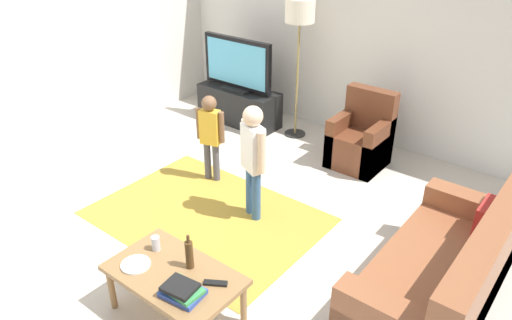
% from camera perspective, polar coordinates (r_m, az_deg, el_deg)
% --- Properties ---
extents(ground, '(7.80, 7.80, 0.00)m').
position_cam_1_polar(ground, '(4.55, -4.77, -10.07)').
color(ground, beige).
extents(wall_back, '(6.00, 0.12, 2.70)m').
position_cam_1_polar(wall_back, '(6.26, 14.18, 13.96)').
color(wall_back, silver).
rests_on(wall_back, ground).
extents(wall_left, '(0.12, 6.00, 2.70)m').
position_cam_1_polar(wall_left, '(6.23, -26.53, 11.82)').
color(wall_left, silver).
rests_on(wall_left, ground).
extents(area_rug, '(2.20, 1.60, 0.01)m').
position_cam_1_polar(area_rug, '(4.94, -5.81, -6.56)').
color(area_rug, '#B28C33').
rests_on(area_rug, ground).
extents(tv_stand, '(1.20, 0.44, 0.50)m').
position_cam_1_polar(tv_stand, '(6.88, -2.01, 6.36)').
color(tv_stand, black).
rests_on(tv_stand, ground).
extents(tv, '(1.10, 0.28, 0.71)m').
position_cam_1_polar(tv, '(6.66, -2.21, 11.13)').
color(tv, black).
rests_on(tv, tv_stand).
extents(couch, '(0.80, 1.80, 0.86)m').
position_cam_1_polar(couch, '(4.03, 21.43, -12.94)').
color(couch, brown).
rests_on(couch, ground).
extents(armchair, '(0.60, 0.60, 0.90)m').
position_cam_1_polar(armchair, '(5.87, 12.28, 2.22)').
color(armchair, brown).
rests_on(armchair, ground).
extents(floor_lamp, '(0.36, 0.36, 1.78)m').
position_cam_1_polar(floor_lamp, '(6.12, 5.16, 16.23)').
color(floor_lamp, '#262626').
rests_on(floor_lamp, ground).
extents(child_near_tv, '(0.33, 0.17, 1.00)m').
position_cam_1_polar(child_near_tv, '(5.29, -5.38, 3.44)').
color(child_near_tv, '#4C4C59').
rests_on(child_near_tv, ground).
extents(child_center, '(0.37, 0.23, 1.18)m').
position_cam_1_polar(child_center, '(4.57, -0.36, 0.85)').
color(child_center, '#33598C').
rests_on(child_center, ground).
extents(coffee_table, '(1.00, 0.60, 0.42)m').
position_cam_1_polar(coffee_table, '(3.71, -9.58, -13.49)').
color(coffee_table, olive).
rests_on(coffee_table, ground).
extents(book_stack, '(0.30, 0.24, 0.09)m').
position_cam_1_polar(book_stack, '(3.47, -8.67, -14.92)').
color(book_stack, '#334CA5').
rests_on(book_stack, coffee_table).
extents(bottle, '(0.06, 0.06, 0.29)m').
position_cam_1_polar(bottle, '(3.63, -7.84, -10.90)').
color(bottle, '#4C3319').
rests_on(bottle, coffee_table).
extents(tv_remote, '(0.17, 0.13, 0.02)m').
position_cam_1_polar(tv_remote, '(3.54, -4.79, -14.22)').
color(tv_remote, black).
rests_on(tv_remote, coffee_table).
extents(soda_can, '(0.07, 0.07, 0.12)m').
position_cam_1_polar(soda_can, '(3.87, -11.69, -9.57)').
color(soda_can, silver).
rests_on(soda_can, coffee_table).
extents(plate, '(0.22, 0.22, 0.02)m').
position_cam_1_polar(plate, '(3.79, -13.95, -11.84)').
color(plate, white).
rests_on(plate, coffee_table).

